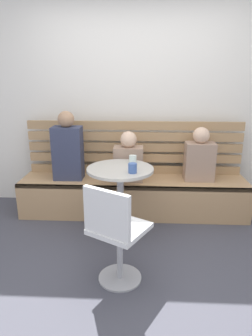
{
  "coord_description": "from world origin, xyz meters",
  "views": [
    {
      "loc": [
        0.08,
        -2.16,
        1.63
      ],
      "look_at": [
        -0.06,
        0.66,
        0.75
      ],
      "focal_mm": 31.71,
      "sensor_mm": 36.0,
      "label": 1
    }
  ],
  "objects": [
    {
      "name": "back_wall",
      "position": [
        0.0,
        1.64,
        1.45
      ],
      "size": [
        5.2,
        0.1,
        2.9
      ],
      "primitive_type": "cube",
      "color": "silver",
      "rests_on": "ground"
    },
    {
      "name": "cafe_table",
      "position": [
        -0.12,
        0.69,
        0.52
      ],
      "size": [
        0.68,
        0.68,
        0.74
      ],
      "color": "#ADADB2",
      "rests_on": "ground"
    },
    {
      "name": "white_chair",
      "position": [
        -0.11,
        -0.11,
        0.46
      ],
      "size": [
        0.55,
        0.55,
        0.85
      ],
      "color": "#ADADB2",
      "rests_on": "ground"
    },
    {
      "name": "person_adult",
      "position": [
        -0.78,
        1.2,
        0.81
      ],
      "size": [
        0.34,
        0.22,
        0.81
      ],
      "color": "#333851",
      "rests_on": "booth_bench"
    },
    {
      "name": "booth_backrest",
      "position": [
        0.0,
        1.44,
        0.78
      ],
      "size": [
        2.65,
        0.04,
        0.66
      ],
      "color": "#A68157",
      "rests_on": "booth_bench"
    },
    {
      "name": "person_child_middle",
      "position": [
        0.77,
        1.23,
        0.72
      ],
      "size": [
        0.34,
        0.22,
        0.63
      ],
      "color": "#9E7F6B",
      "rests_on": "booth_bench"
    },
    {
      "name": "ground",
      "position": [
        0.0,
        0.0,
        0.0
      ],
      "size": [
        8.0,
        8.0,
        0.0
      ],
      "primitive_type": "plane",
      "color": "#42424C"
    },
    {
      "name": "cup_glass_short",
      "position": [
        0.0,
        0.89,
        0.78
      ],
      "size": [
        0.08,
        0.08,
        0.08
      ],
      "primitive_type": "cylinder",
      "color": "silver",
      "rests_on": "cafe_table"
    },
    {
      "name": "booth_bench",
      "position": [
        0.0,
        1.2,
        0.22
      ],
      "size": [
        2.7,
        0.52,
        0.44
      ],
      "color": "tan",
      "rests_on": "ground"
    },
    {
      "name": "person_child_left",
      "position": [
        -0.06,
        1.18,
        0.7
      ],
      "size": [
        0.34,
        0.22,
        0.59
      ],
      "color": "#9E7F6B",
      "rests_on": "booth_bench"
    },
    {
      "name": "cup_mug_blue",
      "position": [
        0.01,
        0.54,
        0.79
      ],
      "size": [
        0.08,
        0.08,
        0.09
      ],
      "primitive_type": "cylinder",
      "color": "#3D5B9E",
      "rests_on": "cafe_table"
    }
  ]
}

